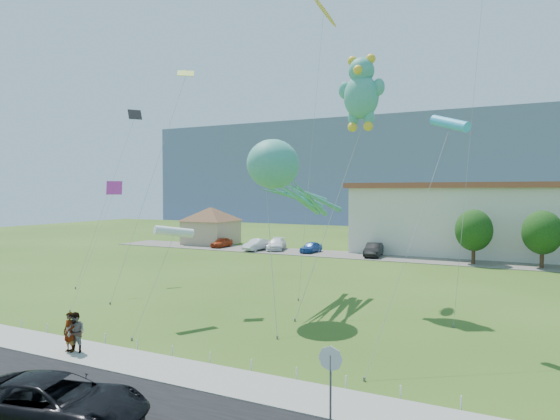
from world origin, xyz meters
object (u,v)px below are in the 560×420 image
(parked_car_silver, at_px, (257,245))
(parked_car_white, at_px, (277,244))
(pedestrian_right, at_px, (76,333))
(parked_car_blue, at_px, (311,247))
(suv, at_px, (54,403))
(pedestrian_left, at_px, (69,332))
(parked_car_red, at_px, (222,242))
(pavilion, at_px, (211,222))
(stop_sign, at_px, (331,366))
(parked_car_black, at_px, (374,250))
(octopus_kite, at_px, (284,178))
(teddy_bear_kite, at_px, (361,91))

(parked_car_silver, distance_m, parked_car_white, 2.48)
(pedestrian_right, xyz_separation_m, parked_car_blue, (-4.96, 38.17, -0.31))
(suv, xyz_separation_m, parked_car_white, (-14.89, 43.96, -0.10))
(parked_car_blue, bearing_deg, pedestrian_left, -78.79)
(parked_car_red, height_order, parked_car_silver, parked_car_silver)
(pavilion, xyz_separation_m, parked_car_blue, (16.06, -2.84, -2.34))
(stop_sign, xyz_separation_m, parked_car_white, (-22.22, 39.84, -1.11))
(stop_sign, relative_size, parked_car_silver, 0.60)
(stop_sign, distance_m, parked_car_white, 45.64)
(suv, xyz_separation_m, pedestrian_right, (-5.15, 5.31, 0.13))
(stop_sign, relative_size, parked_car_white, 0.52)
(stop_sign, bearing_deg, parked_car_blue, 113.90)
(pavilion, relative_size, parked_car_white, 1.91)
(parked_car_blue, bearing_deg, parked_car_black, 2.61)
(stop_sign, height_order, parked_car_black, stop_sign)
(suv, bearing_deg, parked_car_white, 3.40)
(parked_car_white, bearing_deg, pavilion, 150.87)
(suv, bearing_deg, pedestrian_left, 30.91)
(suv, height_order, parked_car_white, suv)
(parked_car_blue, bearing_deg, parked_car_red, -175.24)
(parked_car_black, bearing_deg, octopus_kite, -92.84)
(stop_sign, xyz_separation_m, suv, (-7.33, -4.12, -1.01))
(suv, bearing_deg, pavilion, 14.14)
(suv, relative_size, parked_car_white, 1.20)
(pedestrian_right, distance_m, octopus_kite, 14.52)
(octopus_kite, bearing_deg, parked_car_black, 93.94)
(suv, height_order, octopus_kite, octopus_kite)
(suv, relative_size, pedestrian_right, 3.22)
(pavilion, xyz_separation_m, suv, (26.17, -46.33, -2.16))
(parked_car_silver, distance_m, parked_car_blue, 6.79)
(stop_sign, xyz_separation_m, octopus_kite, (-8.08, 13.08, 6.20))
(parked_car_blue, height_order, parked_car_black, parked_car_black)
(pedestrian_left, xyz_separation_m, parked_car_white, (-9.41, 38.71, -0.23))
(pedestrian_left, bearing_deg, octopus_kite, 68.22)
(parked_car_white, height_order, teddy_bear_kite, teddy_bear_kite)
(pavilion, relative_size, parked_car_red, 2.54)
(pavilion, bearing_deg, pedestrian_left, -63.27)
(stop_sign, relative_size, parked_car_black, 0.56)
(suv, xyz_separation_m, octopus_kite, (-0.75, 17.20, 7.21))
(octopus_kite, bearing_deg, parked_car_white, 117.86)
(parked_car_blue, relative_size, teddy_bear_kite, 0.23)
(stop_sign, height_order, pedestrian_left, stop_sign)
(pedestrian_left, bearing_deg, parked_car_red, 113.94)
(teddy_bear_kite, bearing_deg, suv, -97.64)
(suv, height_order, parked_car_black, suv)
(pavilion, height_order, parked_car_red, pavilion)
(parked_car_red, relative_size, teddy_bear_kite, 0.23)
(stop_sign, bearing_deg, teddy_bear_kite, 104.63)
(parked_car_silver, distance_m, parked_car_black, 14.30)
(parked_car_blue, height_order, teddy_bear_kite, teddy_bear_kite)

